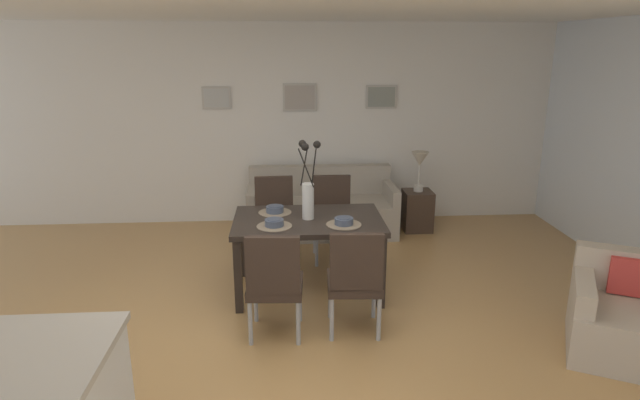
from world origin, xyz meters
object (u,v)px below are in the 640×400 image
(framed_picture_center, at_px, (300,97))
(sofa, at_px, (321,210))
(dining_table, at_px, (308,228))
(bowl_far_left, at_px, (344,221))
(dining_chair_far_right, at_px, (332,214))
(centerpiece_vase, at_px, (308,190))
(bowl_near_left, at_px, (274,222))
(side_table, at_px, (417,211))
(table_lamp, at_px, (420,163))
(framed_picture_left, at_px, (216,98))
(framed_picture_right, at_px, (381,97))
(bowl_near_right, at_px, (275,209))
(dining_chair_near_left, at_px, (274,280))
(armchair, at_px, (627,318))
(dining_chair_far_left, at_px, (355,277))
(dining_chair_near_right, at_px, (275,215))

(framed_picture_center, bearing_deg, sofa, -62.73)
(dining_table, relative_size, bowl_far_left, 8.24)
(dining_chair_far_right, relative_size, centerpiece_vase, 1.25)
(bowl_near_left, distance_m, side_table, 2.66)
(table_lamp, relative_size, framed_picture_left, 1.39)
(table_lamp, distance_m, framed_picture_right, 1.02)
(dining_table, xyz_separation_m, framed_picture_center, (-0.00, 2.21, 1.01))
(centerpiece_vase, xyz_separation_m, bowl_near_right, (-0.32, 0.20, -0.24))
(bowl_near_right, height_order, framed_picture_center, framed_picture_center)
(centerpiece_vase, bearing_deg, dining_chair_near_left, -110.06)
(framed_picture_center, relative_size, framed_picture_right, 1.07)
(centerpiece_vase, bearing_deg, framed_picture_left, 115.85)
(framed_picture_right, bearing_deg, dining_chair_near_left, -114.26)
(centerpiece_vase, relative_size, framed_picture_right, 1.81)
(dining_table, relative_size, dining_chair_near_left, 1.52)
(bowl_far_left, relative_size, table_lamp, 0.33)
(bowl_near_left, relative_size, armchair, 0.16)
(sofa, height_order, framed_picture_center, framed_picture_center)
(dining_chair_far_right, bearing_deg, bowl_near_right, -133.80)
(bowl_near_left, bearing_deg, dining_chair_near_left, -89.58)
(dining_chair_near_left, bearing_deg, sofa, 77.75)
(centerpiece_vase, distance_m, side_table, 2.37)
(dining_chair_far_left, distance_m, bowl_near_left, 0.95)
(bowl_near_right, height_order, table_lamp, table_lamp)
(sofa, relative_size, framed_picture_center, 4.25)
(dining_table, xyz_separation_m, bowl_near_left, (-0.32, -0.20, 0.13))
(dining_table, height_order, sofa, sofa)
(table_lamp, bearing_deg, centerpiece_vase, -131.41)
(side_table, relative_size, framed_picture_right, 1.28)
(bowl_near_left, relative_size, bowl_far_left, 1.00)
(dining_chair_far_left, height_order, table_lamp, table_lamp)
(dining_table, distance_m, sofa, 1.78)
(sofa, relative_size, framed_picture_right, 4.56)
(sofa, relative_size, side_table, 3.56)
(dining_chair_near_right, xyz_separation_m, armchair, (2.74, -2.09, -0.23))
(framed_picture_center, bearing_deg, armchair, -55.12)
(framed_picture_center, bearing_deg, centerpiece_vase, -89.98)
(dining_chair_far_left, relative_size, armchair, 0.85)
(dining_chair_far_left, relative_size, centerpiece_vase, 1.25)
(dining_chair_near_left, height_order, sofa, dining_chair_near_left)
(dining_chair_far_right, distance_m, table_lamp, 1.49)
(bowl_near_right, bearing_deg, dining_chair_far_left, -57.72)
(dining_chair_far_right, relative_size, framed_picture_left, 2.51)
(framed_picture_left, relative_size, framed_picture_right, 0.90)
(bowl_near_right, distance_m, bowl_far_left, 0.75)
(bowl_near_left, bearing_deg, dining_chair_far_right, 59.51)
(bowl_near_left, xyz_separation_m, sofa, (0.56, 1.93, -0.50))
(framed_picture_right, bearing_deg, armchair, -68.82)
(table_lamp, bearing_deg, side_table, 180.00)
(dining_chair_far_right, height_order, centerpiece_vase, centerpiece_vase)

